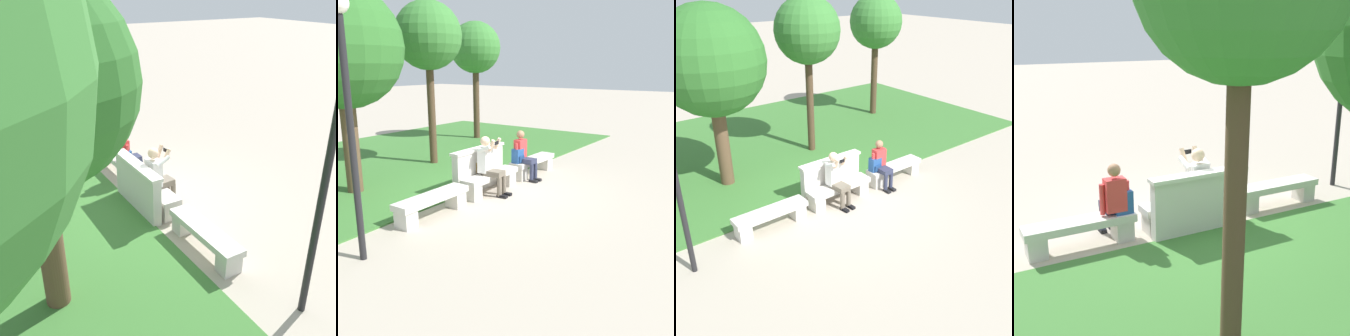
# 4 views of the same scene
# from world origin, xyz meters

# --- Properties ---
(ground_plane) EXTENTS (80.00, 80.00, 0.00)m
(ground_plane) POSITION_xyz_m (0.00, 0.00, 0.00)
(ground_plane) COLOR #B2A593
(grass_strip) EXTENTS (17.43, 8.00, 0.03)m
(grass_strip) POSITION_xyz_m (0.00, 4.38, 0.01)
(grass_strip) COLOR #3D7533
(grass_strip) RESTS_ON ground
(bench_main) EXTENTS (1.69, 0.40, 0.45)m
(bench_main) POSITION_xyz_m (-1.87, 0.00, 0.29)
(bench_main) COLOR beige
(bench_main) RESTS_ON ground
(bench_near) EXTENTS (1.69, 0.40, 0.45)m
(bench_near) POSITION_xyz_m (0.00, 0.00, 0.29)
(bench_near) COLOR beige
(bench_near) RESTS_ON ground
(bench_mid) EXTENTS (1.69, 0.40, 0.45)m
(bench_mid) POSITION_xyz_m (1.87, 0.00, 0.29)
(bench_mid) COLOR beige
(bench_mid) RESTS_ON ground
(backrest_wall_with_plaque) EXTENTS (1.71, 0.24, 1.01)m
(backrest_wall_with_plaque) POSITION_xyz_m (0.00, 0.34, 0.52)
(backrest_wall_with_plaque) COLOR beige
(backrest_wall_with_plaque) RESTS_ON ground
(person_photographer) EXTENTS (0.50, 0.75, 1.32)m
(person_photographer) POSITION_xyz_m (-0.13, -0.08, 0.74)
(person_photographer) COLOR black
(person_photographer) RESTS_ON ground
(person_distant) EXTENTS (0.48, 0.67, 1.26)m
(person_distant) POSITION_xyz_m (1.32, -0.07, 0.67)
(person_distant) COLOR black
(person_distant) RESTS_ON ground
(backpack) EXTENTS (0.28, 0.24, 0.43)m
(backpack) POSITION_xyz_m (1.19, 0.03, 0.63)
(backpack) COLOR #234C8C
(backpack) RESTS_ON bench_mid
(tree_behind_wall) EXTENTS (2.61, 2.61, 4.52)m
(tree_behind_wall) POSITION_xyz_m (-1.81, 2.54, 3.19)
(tree_behind_wall) COLOR brown
(tree_behind_wall) RESTS_ON ground
(tree_left_background) EXTENTS (1.93, 1.93, 4.47)m
(tree_left_background) POSITION_xyz_m (5.24, 4.64, 3.46)
(tree_left_background) COLOR #4C3826
(tree_left_background) RESTS_ON ground
(tree_far_back) EXTENTS (1.88, 1.88, 4.59)m
(tree_far_back) POSITION_xyz_m (1.22, 3.04, 3.60)
(tree_far_back) COLOR #4C3826
(tree_far_back) RESTS_ON ground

